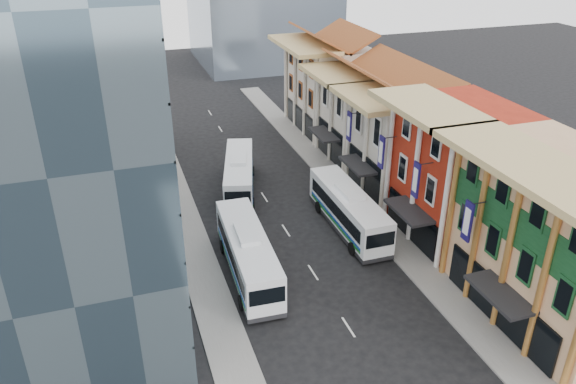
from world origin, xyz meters
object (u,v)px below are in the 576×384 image
object	(u,v)px
bus_right	(349,209)
office_tower	(56,99)
bus_left_near	(248,253)
shophouse_tan	(560,242)
bus_left_far	(239,174)

from	to	relation	value
bus_right	office_tower	bearing A→B (deg)	-176.17
bus_left_near	bus_right	size ratio (longest dim) A/B	1.01
shophouse_tan	office_tower	size ratio (longest dim) A/B	0.47
office_tower	bus_left_far	distance (m)	23.39
shophouse_tan	bus_right	xyz separation A→B (m)	(-8.50, 15.55, -3.99)
bus_left_near	bus_left_far	xyz separation A→B (m)	(3.00, 14.87, -0.10)
office_tower	bus_left_near	size ratio (longest dim) A/B	2.37
shophouse_tan	bus_left_near	distance (m)	22.52
bus_right	shophouse_tan	bearing A→B (deg)	-61.44
shophouse_tan	bus_left_far	world-z (taller)	shophouse_tan
bus_left_near	office_tower	bearing A→B (deg)	170.39
bus_right	bus_left_near	bearing A→B (deg)	-158.62
shophouse_tan	office_tower	xyz separation A→B (m)	(-31.00, 14.00, 9.00)
shophouse_tan	office_tower	bearing A→B (deg)	155.70
bus_left_near	bus_right	bearing A→B (deg)	24.03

